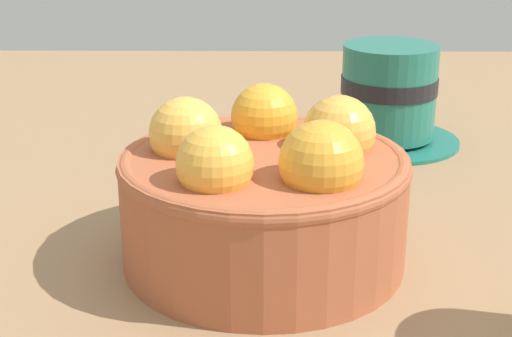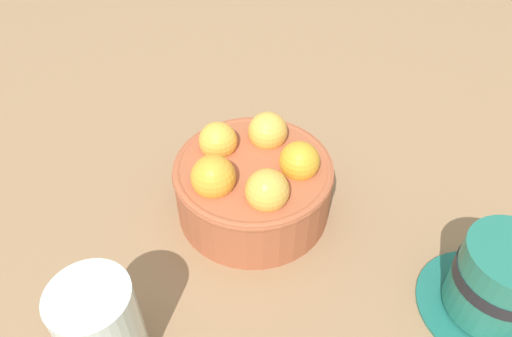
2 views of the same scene
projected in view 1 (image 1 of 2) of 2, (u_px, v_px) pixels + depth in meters
ground_plane at (265, 297)px, 45.53cm from camera, size 130.01×116.36×4.86cm
terracotta_bowl at (265, 193)px, 43.25cm from camera, size 16.08×16.08×9.34cm
coffee_cup at (389, 97)px, 63.50cm from camera, size 11.98×11.98×8.11cm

